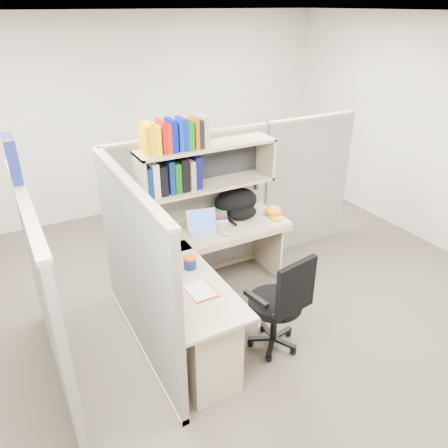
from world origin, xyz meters
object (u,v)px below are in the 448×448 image
laptop (204,223)px  backpack (239,203)px  snack_canister (190,262)px  task_chair (278,317)px  desk (207,311)px

laptop → backpack: bearing=31.4°
snack_canister → task_chair: bearing=-42.8°
desk → backpack: backpack is taller
laptop → snack_canister: (-0.39, -0.53, -0.05)m
backpack → snack_canister: bearing=-123.9°
backpack → desk: bearing=-113.6°
task_chair → snack_canister: bearing=137.2°
laptop → task_chair: bearing=-66.7°
desk → task_chair: (0.55, -0.26, -0.09)m
desk → laptop: laptop is taller
desk → task_chair: bearing=-25.6°
laptop → task_chair: (0.18, -1.06, -0.49)m
backpack → task_chair: 1.37m
desk → task_chair: 0.61m
desk → laptop: bearing=65.4°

